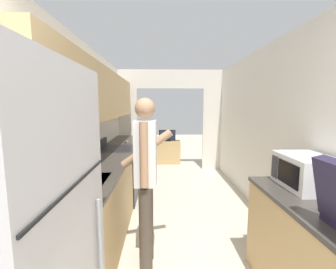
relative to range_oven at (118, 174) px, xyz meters
name	(u,v)px	position (x,y,z in m)	size (l,w,h in m)	color
wall_left	(82,117)	(-0.25, -0.94, 1.03)	(0.38, 7.57, 2.50)	white
wall_right	(300,141)	(2.27, -1.38, 0.78)	(0.06, 7.57, 2.50)	white
wall_far_with_doorway	(170,113)	(0.97, 1.84, 0.98)	(2.95, 0.06, 2.50)	white
counter_left	(112,184)	(-0.01, -0.50, 0.00)	(0.62, 4.06, 0.92)	tan
range_oven	(118,174)	(0.00, 0.00, 0.00)	(0.66, 0.75, 1.06)	black
person	(146,178)	(0.59, -1.61, 0.46)	(0.55, 0.38, 1.72)	#4C4238
microwave	(307,172)	(2.02, -1.89, 0.60)	(0.40, 0.51, 0.29)	white
tv_cabinet	(167,152)	(0.91, 2.50, -0.15)	(0.73, 0.42, 0.64)	tan
television	(167,136)	(0.91, 2.46, 0.33)	(0.46, 0.16, 0.31)	black
knife	(126,142)	(0.05, 0.57, 0.46)	(0.04, 0.30, 0.02)	#B7B7BC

